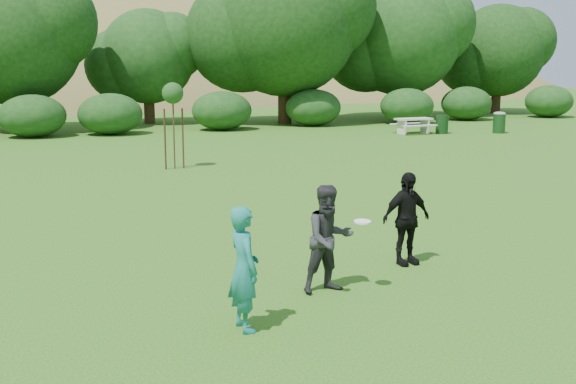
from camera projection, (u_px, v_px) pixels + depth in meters
name	position (u px, v px, depth m)	size (l,w,h in m)	color
ground	(360.00, 293.00, 11.29)	(120.00, 120.00, 0.00)	#19470C
player_teal	(244.00, 269.00, 9.65)	(0.62, 0.41, 1.71)	#19716C
player_grey	(329.00, 239.00, 11.24)	(0.83, 0.65, 1.71)	#2A2A2C
player_black	(406.00, 219.00, 12.75)	(0.98, 0.41, 1.67)	black
trash_can_near	(442.00, 124.00, 35.07)	(0.60, 0.60, 0.90)	#123314
frisbee	(362.00, 222.00, 11.15)	(0.27, 0.27, 0.04)	white
sapling	(173.00, 96.00, 23.55)	(0.70, 0.70, 2.85)	#3E2818
picnic_table	(414.00, 123.00, 35.00)	(1.80, 1.48, 0.76)	#B9B7AB
trash_can_lidded	(499.00, 122.00, 35.30)	(0.60, 0.60, 1.05)	#153A17
hillside	(48.00, 209.00, 75.59)	(150.00, 72.00, 52.00)	olive
tree_row	(160.00, 34.00, 37.71)	(53.92, 10.38, 9.62)	#3A2616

